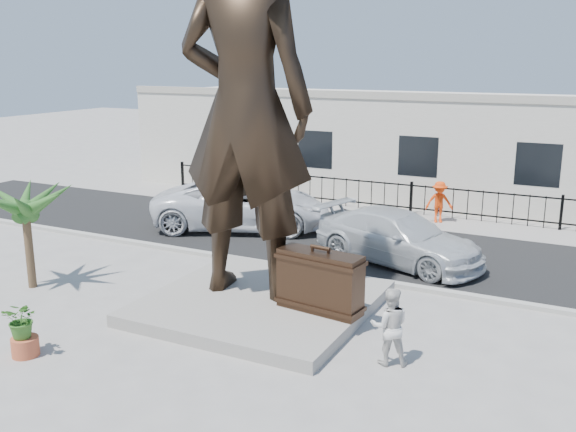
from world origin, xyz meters
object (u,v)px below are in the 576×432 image
at_px(suitcase, 320,282).
at_px(car_white, 242,204).
at_px(tourist, 390,326).
at_px(statue, 245,109).

height_order(suitcase, car_white, car_white).
relative_size(tourist, car_white, 0.26).
xyz_separation_m(statue, suitcase, (2.15, -0.38, -3.85)).
bearing_deg(car_white, tourist, -156.25).
bearing_deg(tourist, car_white, -67.35).
bearing_deg(suitcase, car_white, 139.80).
relative_size(suitcase, tourist, 1.24).
xyz_separation_m(suitcase, tourist, (2.09, -1.26, -0.20)).
height_order(statue, suitcase, statue).
bearing_deg(suitcase, statue, 177.32).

